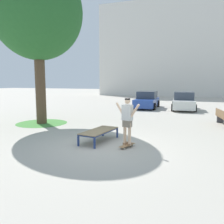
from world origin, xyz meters
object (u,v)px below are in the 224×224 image
(skate_box, at_px, (99,131))
(car_blue, at_px, (147,100))
(skateboard, at_px, (127,145))
(tree_near_left, at_px, (37,13))
(park_bench, at_px, (224,118))
(skater, at_px, (127,118))
(car_white, at_px, (184,101))

(skate_box, height_order, car_blue, car_blue)
(skateboard, relative_size, tree_near_left, 0.10)
(park_bench, bearing_deg, skate_box, -133.36)
(skate_box, bearing_deg, skater, -17.68)
(skate_box, xyz_separation_m, skater, (1.27, -0.41, 0.66))
(skateboard, distance_m, park_bench, 6.86)
(skate_box, bearing_deg, skateboard, -17.75)
(tree_near_left, bearing_deg, skater, -27.13)
(skateboard, xyz_separation_m, tree_near_left, (-5.96, 3.05, 5.96))
(skateboard, height_order, car_blue, car_blue)
(tree_near_left, bearing_deg, skate_box, -29.47)
(car_blue, bearing_deg, park_bench, -51.12)
(skateboard, relative_size, park_bench, 0.34)
(tree_near_left, distance_m, car_white, 13.08)
(skater, relative_size, car_blue, 0.40)
(skateboard, xyz_separation_m, car_white, (1.32, 12.51, 0.61))
(skate_box, relative_size, park_bench, 0.81)
(skateboard, distance_m, skater, 0.99)
(skateboard, height_order, skater, skater)
(tree_near_left, xyz_separation_m, car_blue, (4.11, 9.62, -5.35))
(car_blue, distance_m, car_white, 3.17)
(car_white, bearing_deg, skater, -96.04)
(park_bench, bearing_deg, skateboard, -123.24)
(skater, bearing_deg, tree_near_left, 152.87)
(skateboard, bearing_deg, car_white, 83.96)
(skater, distance_m, car_blue, 12.81)
(skater, xyz_separation_m, car_blue, (-1.84, 12.67, -0.38))
(car_blue, bearing_deg, car_white, -2.95)
(skateboard, distance_m, car_blue, 12.82)
(car_blue, distance_m, park_bench, 8.92)
(skateboard, relative_size, car_blue, 0.19)
(skate_box, bearing_deg, tree_near_left, 150.53)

